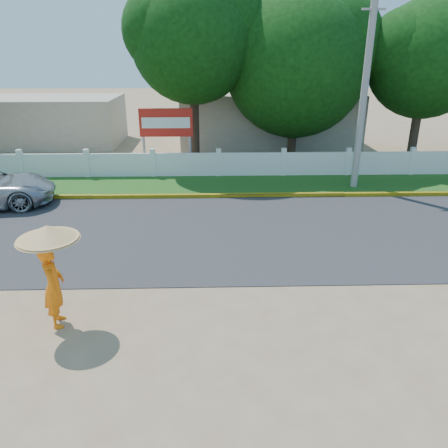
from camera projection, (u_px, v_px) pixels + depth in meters
name	position (u px, v px, depth m)	size (l,w,h in m)	color
ground	(226.00, 310.00, 9.92)	(120.00, 120.00, 0.00)	#9E8460
road	(222.00, 232.00, 14.09)	(60.00, 7.00, 0.02)	#38383A
grass_verge	(219.00, 185.00, 18.96)	(60.00, 3.50, 0.03)	#2D601E
curb	(220.00, 196.00, 17.36)	(40.00, 0.18, 0.16)	yellow
fence	(218.00, 165.00, 20.10)	(40.00, 0.10, 1.10)	silver
building_near	(267.00, 119.00, 26.09)	(10.00, 6.00, 3.20)	#B7AD99
building_far	(54.00, 121.00, 26.76)	(8.00, 5.00, 2.80)	#B7AD99
utility_pole	(364.00, 94.00, 17.32)	(0.28, 0.28, 7.68)	gray
monk_with_parasol	(51.00, 262.00, 8.89)	(1.25, 1.25, 2.28)	orange
billboard	(166.00, 126.00, 20.46)	(2.50, 0.13, 2.95)	gray
tree_row	(287.00, 56.00, 20.83)	(35.65, 7.53, 9.11)	#473828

